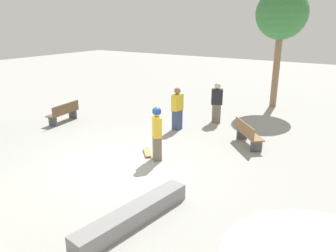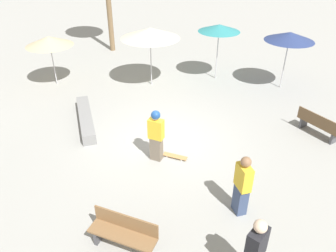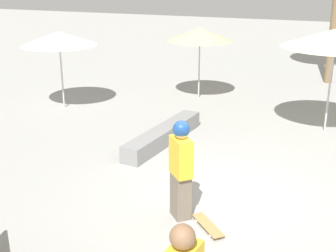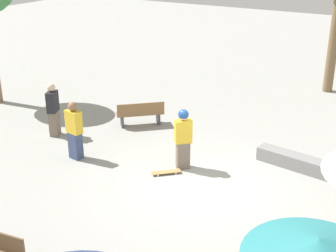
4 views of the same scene
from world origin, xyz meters
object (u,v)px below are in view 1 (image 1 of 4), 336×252
at_px(bench_near, 248,134).
at_px(bystander_far, 177,109).
at_px(skater_main, 157,132).
at_px(skateboard, 147,152).
at_px(palm_tree_right, 282,15).
at_px(concrete_ledge, 134,215).
at_px(bench_far, 64,113).
at_px(bystander_watching, 217,103).

relative_size(bench_near, bystander_far, 0.85).
bearing_deg(bench_near, skater_main, -78.63).
relative_size(skateboard, palm_tree_right, 0.12).
bearing_deg(concrete_ledge, skateboard, 31.72).
height_order(skater_main, concrete_ledge, skater_main).
distance_m(skater_main, bench_near, 3.44).
xyz_separation_m(skater_main, bystander_far, (2.98, 1.04, -0.07)).
distance_m(bench_near, bench_far, 7.86).
distance_m(skateboard, bench_far, 5.24).
relative_size(skater_main, bystander_watching, 0.99).
height_order(bench_near, palm_tree_right, palm_tree_right).
height_order(skater_main, skateboard, skater_main).
relative_size(skateboard, bench_near, 0.49).
relative_size(skater_main, concrete_ledge, 0.56).
distance_m(bench_far, bystander_watching, 6.65).
height_order(bystander_watching, bystander_far, bystander_watching).
bearing_deg(skater_main, palm_tree_right, -49.30).
height_order(skater_main, bystander_far, skater_main).
distance_m(skateboard, palm_tree_right, 9.90).
xyz_separation_m(skateboard, bench_near, (2.54, -2.55, 0.37)).
bearing_deg(bystander_far, bench_far, -59.36).
bearing_deg(bystander_far, bystander_watching, 160.06).
relative_size(palm_tree_right, bystander_watching, 3.32).
bearing_deg(concrete_ledge, skater_main, 25.86).
bearing_deg(bench_far, concrete_ledge, -128.31).
height_order(skater_main, bench_far, skater_main).
xyz_separation_m(skateboard, concrete_ledge, (-3.36, -2.08, 0.14)).
distance_m(concrete_ledge, bench_near, 5.93).
bearing_deg(bench_near, bench_far, -120.82).
xyz_separation_m(bench_far, bystander_far, (1.83, -4.65, 0.44)).
xyz_separation_m(skater_main, concrete_ledge, (-3.15, -1.53, -0.74)).
bearing_deg(palm_tree_right, skateboard, 168.50).
bearing_deg(palm_tree_right, skater_main, 172.22).
height_order(skateboard, bystander_watching, bystander_watching).
relative_size(skateboard, concrete_ledge, 0.23).
xyz_separation_m(skateboard, bench_far, (0.94, 5.14, 0.37)).
bearing_deg(bystander_far, bench_near, 94.97).
xyz_separation_m(bench_far, palm_tree_right, (7.73, -6.91, 4.08)).
bearing_deg(concrete_ledge, palm_tree_right, 1.50).
bearing_deg(bystander_watching, skateboard, -119.78).
distance_m(bench_far, bystander_far, 5.02).
bearing_deg(bystander_watching, bench_far, -171.57).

